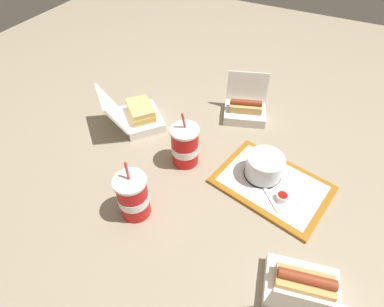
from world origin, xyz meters
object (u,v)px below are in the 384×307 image
(clamshell_hotdog_front, at_px, (245,109))
(clamshell_sandwich_center, at_px, (138,115))
(ketchup_cup, at_px, (282,197))
(food_tray, at_px, (272,184))
(soda_cup_right, at_px, (185,146))
(clamshell_hotdog_back, at_px, (303,288))
(soda_cup_corner, at_px, (133,197))
(plastic_fork, at_px, (271,199))
(cake_container, at_px, (264,167))

(clamshell_hotdog_front, bearing_deg, clamshell_sandwich_center, 33.20)
(ketchup_cup, bearing_deg, food_tray, -49.22)
(clamshell_hotdog_front, bearing_deg, soda_cup_right, 73.16)
(food_tray, height_order, clamshell_hotdog_back, clamshell_hotdog_back)
(clamshell_hotdog_front, xyz_separation_m, clamshell_sandwich_center, (0.38, 0.25, 0.00))
(clamshell_sandwich_center, height_order, soda_cup_corner, soda_cup_corner)
(clamshell_hotdog_front, relative_size, soda_cup_corner, 0.98)
(clamshell_sandwich_center, distance_m, soda_cup_corner, 0.44)
(soda_cup_corner, bearing_deg, ketchup_cup, -148.84)
(ketchup_cup, xyz_separation_m, soda_cup_right, (0.37, -0.02, 0.05))
(clamshell_hotdog_front, distance_m, clamshell_sandwich_center, 0.45)
(food_tray, relative_size, soda_cup_corner, 1.92)
(clamshell_sandwich_center, bearing_deg, clamshell_hotdog_back, 152.79)
(clamshell_sandwich_center, xyz_separation_m, soda_cup_corner, (-0.23, 0.37, 0.03))
(plastic_fork, xyz_separation_m, clamshell_hotdog_front, (0.23, -0.38, 0.03))
(ketchup_cup, relative_size, clamshell_hotdog_back, 0.19)
(ketchup_cup, xyz_separation_m, clamshell_hotdog_front, (0.26, -0.37, 0.01))
(ketchup_cup, xyz_separation_m, plastic_fork, (0.03, 0.01, -0.01))
(cake_container, xyz_separation_m, clamshell_hotdog_back, (-0.21, 0.34, -0.01))
(cake_container, distance_m, clamshell_hotdog_front, 0.34)
(cake_container, bearing_deg, clamshell_sandwich_center, -5.09)
(clamshell_hotdog_front, distance_m, clamshell_hotdog_back, 0.74)
(plastic_fork, relative_size, clamshell_hotdog_front, 0.51)
(clamshell_hotdog_front, xyz_separation_m, clamshell_hotdog_back, (-0.38, 0.64, 0.00))
(clamshell_hotdog_front, height_order, soda_cup_right, soda_cup_right)
(plastic_fork, distance_m, soda_cup_right, 0.34)
(food_tray, xyz_separation_m, soda_cup_right, (0.32, 0.03, 0.07))
(cake_container, bearing_deg, ketchup_cup, 139.57)
(clamshell_sandwich_center, height_order, clamshell_hotdog_back, clamshell_sandwich_center)
(food_tray, xyz_separation_m, soda_cup_corner, (0.36, 0.30, 0.07))
(clamshell_hotdog_front, relative_size, clamshell_sandwich_center, 0.73)
(food_tray, distance_m, plastic_fork, 0.07)
(cake_container, height_order, clamshell_hotdog_back, clamshell_hotdog_back)
(cake_container, xyz_separation_m, ketchup_cup, (-0.09, 0.07, -0.03))
(clamshell_hotdog_back, bearing_deg, food_tray, -62.39)
(cake_container, relative_size, ketchup_cup, 3.27)
(clamshell_hotdog_front, distance_m, soda_cup_corner, 0.63)
(ketchup_cup, relative_size, soda_cup_corner, 0.18)
(ketchup_cup, xyz_separation_m, clamshell_sandwich_center, (0.64, -0.12, 0.02))
(soda_cup_right, bearing_deg, food_tray, -174.67)
(cake_container, bearing_deg, soda_cup_right, 10.67)
(clamshell_hotdog_back, bearing_deg, clamshell_sandwich_center, -27.21)
(plastic_fork, bearing_deg, clamshell_hotdog_front, -12.38)
(food_tray, bearing_deg, clamshell_hotdog_front, -55.82)
(soda_cup_right, distance_m, soda_cup_corner, 0.27)
(food_tray, xyz_separation_m, cake_container, (0.04, -0.02, 0.05))
(ketchup_cup, relative_size, clamshell_sandwich_center, 0.14)
(food_tray, height_order, clamshell_sandwich_center, clamshell_sandwich_center)
(ketchup_cup, relative_size, soda_cup_right, 0.18)
(food_tray, distance_m, cake_container, 0.07)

